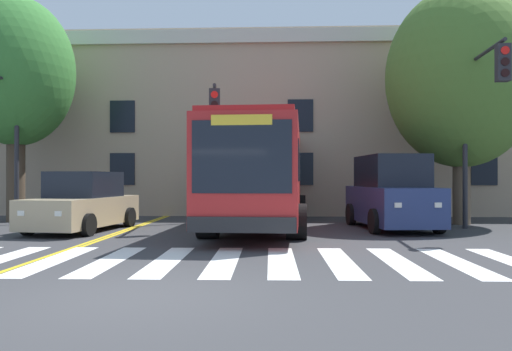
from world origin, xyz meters
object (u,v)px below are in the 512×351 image
Objects in this scene: car_tan_near_lane at (83,204)px; street_tree_curbside_large at (461,78)px; car_navy_far_lane at (391,194)px; traffic_light_near_corner at (479,105)px; street_tree_curbside_small at (16,73)px; city_bus at (263,172)px; traffic_light_overhead at (216,130)px.

car_tan_near_lane is 0.56× the size of street_tree_curbside_large.
traffic_light_near_corner reaches higher than car_navy_far_lane.
street_tree_curbside_small is at bearing 168.97° from traffic_light_near_corner.
car_tan_near_lane is at bearing 179.34° from traffic_light_near_corner.
street_tree_curbside_large is (7.13, 0.85, 3.42)m from city_bus.
city_bus is 2.62× the size of car_tan_near_lane.
street_tree_curbside_small reaches higher than car_navy_far_lane.
car_tan_near_lane is at bearing -174.83° from car_navy_far_lane.
street_tree_curbside_large is at bearing 6.45° from traffic_light_overhead.
traffic_light_near_corner is (12.31, -0.14, 3.07)m from car_tan_near_lane.
car_tan_near_lane is at bearing -38.26° from street_tree_curbside_small.
traffic_light_overhead is 9.03m from street_tree_curbside_large.
street_tree_curbside_small reaches higher than car_tan_near_lane.
traffic_light_near_corner is (2.42, -1.04, 2.78)m from car_navy_far_lane.
city_bus is 1.45× the size of street_tree_curbside_small.
car_navy_far_lane is (9.89, 0.89, 0.29)m from car_tan_near_lane.
city_bus is 7.22m from traffic_light_near_corner.
city_bus reaches higher than car_tan_near_lane.
street_tree_curbside_small is (-7.84, 1.34, 2.35)m from traffic_light_overhead.
street_tree_curbside_large is at bearing -1.22° from street_tree_curbside_small.
city_bus is at bearing 17.56° from car_tan_near_lane.
traffic_light_near_corner is 3.14m from street_tree_curbside_large.
street_tree_curbside_large is at bearing 6.83° from city_bus.
car_tan_near_lane is (-5.67, -1.79, -1.02)m from city_bus.
city_bus is 10.28m from street_tree_curbside_small.
car_navy_far_lane is at bearing -7.41° from traffic_light_overhead.
traffic_light_near_corner is at bearing -99.87° from street_tree_curbside_large.
car_tan_near_lane is 0.97× the size of traffic_light_overhead.
car_navy_far_lane is 6.30m from traffic_light_overhead.
street_tree_curbside_large is (0.48, 2.79, 1.37)m from traffic_light_near_corner.
street_tree_curbside_large is at bearing 11.69° from car_tan_near_lane.
traffic_light_near_corner is at bearing -11.03° from street_tree_curbside_small.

